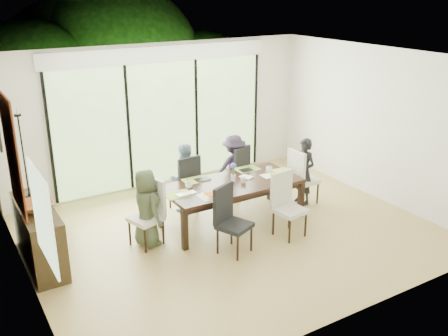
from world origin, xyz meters
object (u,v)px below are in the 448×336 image
chair_right_end (304,176)px  person_far_right (234,167)px  chair_far_right (233,171)px  chair_near_right (290,206)px  person_far_left (184,177)px  person_right_end (304,172)px  cup_c (269,169)px  chair_left_end (145,214)px  table_top (232,184)px  bowl (36,206)px  cup_a (189,185)px  laptop (188,195)px  chair_near_left (235,221)px  person_left_end (146,208)px  chair_far_left (183,182)px  vase (233,178)px  cup_b (243,180)px  sideboard (39,235)px

chair_right_end → person_far_right: (-0.95, 0.83, 0.09)m
chair_far_right → chair_near_right: (-0.05, -1.72, 0.00)m
person_far_left → person_right_end: bearing=145.6°
cup_c → chair_left_end: bearing=-177.5°
table_top → bowl: bowl is taller
cup_a → cup_c: (1.50, -0.05, 0.00)m
chair_far_right → person_far_left: bearing=-19.1°
laptop → cup_c: bearing=2.8°
person_far_left → bowl: size_ratio=2.65×
chair_near_left → person_left_end: (-0.98, 0.87, 0.09)m
person_left_end → person_far_left: (1.03, 0.83, 0.00)m
chair_right_end → chair_far_left: (-1.95, 0.85, 0.00)m
table_top → vase: vase is taller
person_left_end → cup_c: 2.29m
vase → chair_near_right: bearing=-63.9°
chair_right_end → bowl: bearing=85.2°
person_right_end → cup_b: (-1.33, -0.10, 0.14)m
person_far_left → chair_right_end: bearing=145.8°
chair_far_left → person_far_left: bearing=84.6°
person_left_end → person_far_right: bearing=-75.2°
chair_near_right → laptop: bearing=142.7°
chair_near_right → sideboard: size_ratio=0.67×
person_far_left → cup_b: person_far_left is taller
chair_right_end → cup_c: chair_right_end is taller
chair_near_left → sideboard: 2.72m
chair_near_right → bowl: bearing=155.5°
bowl → chair_near_left: bearing=-23.1°
chair_right_end → cup_a: size_ratio=8.87×
chair_near_left → chair_near_right: (1.00, 0.00, 0.00)m
chair_far_left → chair_near_right: size_ratio=1.00×
chair_left_end → person_right_end: 2.98m
chair_left_end → chair_far_left: size_ratio=1.00×
cup_c → person_far_right: bearing=108.9°
person_right_end → bowl: (-4.44, 0.18, 0.31)m
cup_a → chair_near_right: bearing=-40.4°
chair_right_end → person_far_left: person_far_left is taller
vase → bowl: size_ratio=0.25×
chair_near_left → vase: size_ratio=9.17×
person_right_end → chair_far_right: bearing=-140.9°
person_left_end → vase: 1.54m
chair_far_left → person_left_end: bearing=34.1°
chair_near_right → person_far_right: size_ratio=0.85×
person_right_end → cup_b: size_ratio=12.90×
chair_near_right → cup_b: bearing=106.8°
person_left_end → bowl: person_left_end is taller
table_top → chair_right_end: chair_right_end is taller
chair_far_left → cup_c: bearing=143.6°
chair_near_left → vase: chair_near_left is taller
person_far_left → sideboard: (-2.51, -0.55, -0.17)m
cup_b → cup_c: bearing=17.1°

